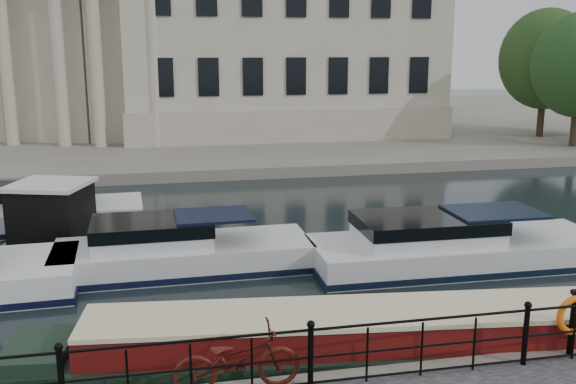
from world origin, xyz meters
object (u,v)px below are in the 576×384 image
object	(u,v)px
bicycle	(237,360)
narrowboat	(374,349)
harbour_hut	(52,219)
life_ring_post	(575,316)

from	to	relation	value
bicycle	narrowboat	world-z (taller)	bicycle
harbour_hut	bicycle	bearing A→B (deg)	-49.74
narrowboat	life_ring_post	bearing A→B (deg)	-16.27
narrowboat	harbour_hut	world-z (taller)	harbour_hut
narrowboat	harbour_hut	bearing A→B (deg)	134.13
life_ring_post	narrowboat	distance (m)	3.80
bicycle	narrowboat	size ratio (longest dim) A/B	0.15
life_ring_post	harbour_hut	size ratio (longest dim) A/B	0.35
narrowboat	bicycle	bearing A→B (deg)	-148.70
bicycle	life_ring_post	bearing A→B (deg)	-92.45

